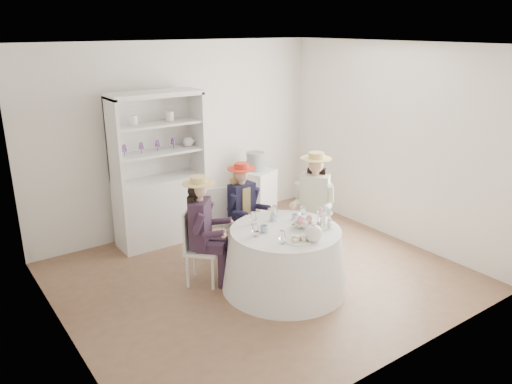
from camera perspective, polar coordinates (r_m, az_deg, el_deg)
ground at (r=6.13m, az=0.55°, el=-9.59°), size 4.50×4.50×0.00m
ceiling at (r=5.41m, az=0.64°, el=16.52°), size 4.50×4.50×0.00m
wall_back at (r=7.28m, az=-8.75°, el=6.13°), size 4.50×0.00×4.50m
wall_front at (r=4.26m, az=16.66°, el=-3.52°), size 4.50×0.00×4.50m
wall_left at (r=4.73m, az=-22.07°, el=-1.92°), size 0.00×4.50×4.50m
wall_right at (r=7.14m, az=15.42°, el=5.42°), size 0.00×4.50×4.50m
tea_table at (r=5.76m, az=3.34°, el=-7.61°), size 1.45×1.45×0.72m
hutch at (r=6.95m, az=-10.91°, el=0.18°), size 1.34×0.73×2.08m
side_table at (r=7.78m, az=-0.05°, el=-0.22°), size 0.65×0.65×0.77m
hatbox at (r=7.63m, az=-0.05°, el=3.53°), size 0.36×0.36×0.28m
guest_left at (r=5.72m, az=-6.17°, el=-3.71°), size 0.55×0.55×1.31m
guest_mid at (r=6.36m, az=-1.53°, el=-1.47°), size 0.46×0.48×1.26m
guest_right at (r=6.42m, az=6.67°, el=-0.77°), size 0.59×0.57×1.39m
spare_chair at (r=6.49m, az=-4.56°, el=-2.99°), size 0.48×0.48×0.96m
teacup_a at (r=5.51m, az=0.91°, el=-4.29°), size 0.12×0.12×0.07m
teacup_b at (r=5.83m, az=1.90°, el=-2.99°), size 0.08×0.08×0.07m
teacup_c at (r=5.87m, az=4.47°, el=-2.92°), size 0.10×0.10×0.06m
flower_bowl at (r=5.67m, az=5.36°, el=-3.76°), size 0.28×0.28×0.05m
flower_arrangement at (r=5.61m, az=5.46°, el=-3.35°), size 0.18×0.19×0.07m
table_teapot at (r=5.31m, az=6.57°, el=-4.71°), size 0.27×0.19×0.20m
sandwich_plate at (r=5.32m, az=4.86°, el=-5.47°), size 0.28×0.28×0.06m
cupcake_stand at (r=5.70m, az=7.83°, el=-3.14°), size 0.24×0.24×0.23m
stemware_set at (r=5.58m, az=3.42°, el=-3.58°), size 0.83×0.84×0.15m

